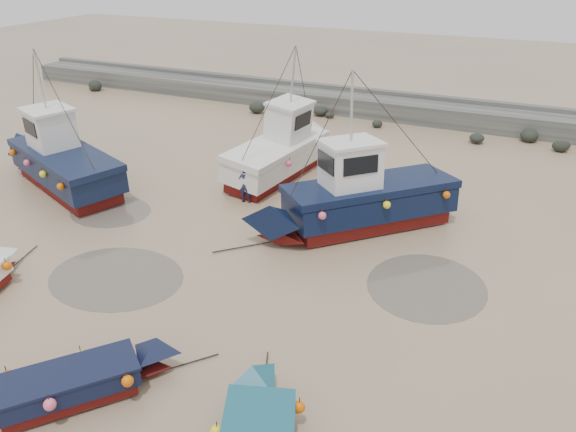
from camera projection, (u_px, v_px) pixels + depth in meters
name	position (u px, v px, depth m)	size (l,w,h in m)	color
ground	(234.00, 292.00, 18.42)	(120.00, 120.00, 0.00)	tan
seawall	(403.00, 110.00, 36.09)	(60.00, 4.92, 1.50)	slate
puddle_a	(116.00, 277.00, 19.22)	(4.81, 4.81, 0.01)	#5C5348
puddle_b	(426.00, 286.00, 18.72)	(3.94, 3.94, 0.01)	#5C5348
puddle_c	(111.00, 211.00, 23.90)	(3.50, 3.50, 0.01)	#5C5348
puddle_d	(384.00, 191.00, 25.88)	(5.27, 5.27, 0.01)	#5C5348
dinghy_1	(83.00, 379.00, 13.97)	(4.19, 4.81, 1.43)	maroon
cabin_boat_0	(60.00, 158.00, 25.94)	(9.96, 5.54, 6.22)	maroon
cabin_boat_1	(281.00, 148.00, 27.16)	(3.26, 9.50, 6.22)	maroon
cabin_boat_2	(357.00, 198.00, 21.91)	(7.86, 7.85, 6.22)	maroon
person	(246.00, 202.00, 24.78)	(0.61, 0.40, 1.68)	#1B1C3D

